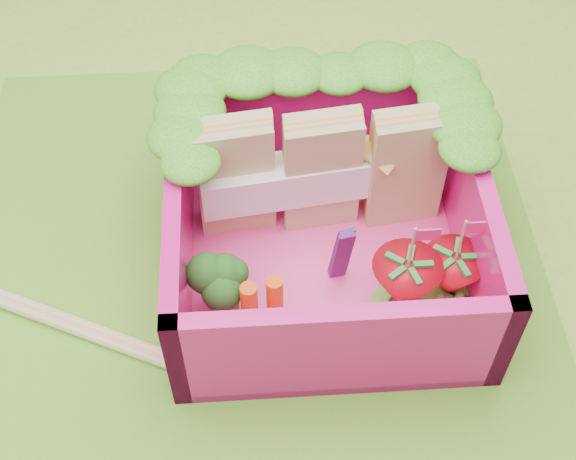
{
  "coord_description": "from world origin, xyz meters",
  "views": [
    {
      "loc": [
        0.03,
        -2.16,
        2.93
      ],
      "look_at": [
        0.16,
        -0.06,
        0.28
      ],
      "focal_mm": 50.0,
      "sensor_mm": 36.0,
      "label": 1
    }
  ],
  "objects_px": {
    "broccoli": "(223,287)",
    "chopsticks": "(14,303)",
    "sandwich_stack": "(323,172)",
    "strawberry_right": "(451,276)",
    "strawberry_left": "(404,286)",
    "bento_box": "(326,224)"
  },
  "relations": [
    {
      "from": "strawberry_right",
      "to": "chopsticks",
      "type": "distance_m",
      "value": 1.86
    },
    {
      "from": "broccoli",
      "to": "chopsticks",
      "type": "distance_m",
      "value": 0.94
    },
    {
      "from": "broccoli",
      "to": "strawberry_right",
      "type": "relative_size",
      "value": 0.64
    },
    {
      "from": "broccoli",
      "to": "sandwich_stack",
      "type": "bearing_deg",
      "value": 48.67
    },
    {
      "from": "chopsticks",
      "to": "sandwich_stack",
      "type": "bearing_deg",
      "value": 16.03
    },
    {
      "from": "chopsticks",
      "to": "strawberry_left",
      "type": "bearing_deg",
      "value": -4.79
    },
    {
      "from": "sandwich_stack",
      "to": "strawberry_left",
      "type": "distance_m",
      "value": 0.62
    },
    {
      "from": "chopsticks",
      "to": "bento_box",
      "type": "bearing_deg",
      "value": 6.12
    },
    {
      "from": "sandwich_stack",
      "to": "strawberry_left",
      "type": "height_order",
      "value": "sandwich_stack"
    },
    {
      "from": "bento_box",
      "to": "strawberry_left",
      "type": "distance_m",
      "value": 0.42
    },
    {
      "from": "strawberry_left",
      "to": "broccoli",
      "type": "bearing_deg",
      "value": 178.57
    },
    {
      "from": "bento_box",
      "to": "strawberry_right",
      "type": "height_order",
      "value": "bento_box"
    },
    {
      "from": "sandwich_stack",
      "to": "chopsticks",
      "type": "bearing_deg",
      "value": -163.97
    },
    {
      "from": "strawberry_right",
      "to": "strawberry_left",
      "type": "bearing_deg",
      "value": -167.47
    },
    {
      "from": "sandwich_stack",
      "to": "strawberry_right",
      "type": "distance_m",
      "value": 0.71
    },
    {
      "from": "strawberry_right",
      "to": "chopsticks",
      "type": "xyz_separation_m",
      "value": [
        -1.85,
        0.09,
        -0.16
      ]
    },
    {
      "from": "strawberry_left",
      "to": "chopsticks",
      "type": "distance_m",
      "value": 1.66
    },
    {
      "from": "broccoli",
      "to": "chopsticks",
      "type": "xyz_separation_m",
      "value": [
        -0.91,
        0.12,
        -0.21
      ]
    },
    {
      "from": "strawberry_left",
      "to": "bento_box",
      "type": "bearing_deg",
      "value": 136.39
    },
    {
      "from": "bento_box",
      "to": "strawberry_right",
      "type": "xyz_separation_m",
      "value": [
        0.5,
        -0.24,
        -0.09
      ]
    },
    {
      "from": "strawberry_right",
      "to": "bento_box",
      "type": "bearing_deg",
      "value": 154.71
    },
    {
      "from": "bento_box",
      "to": "strawberry_left",
      "type": "bearing_deg",
      "value": -43.61
    }
  ]
}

